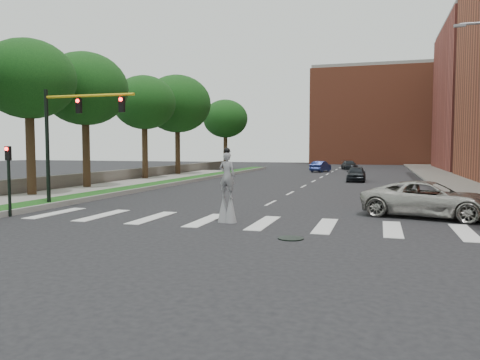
# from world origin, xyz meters

# --- Properties ---
(ground_plane) EXTENTS (160.00, 160.00, 0.00)m
(ground_plane) POSITION_xyz_m (0.00, 0.00, 0.00)
(ground_plane) COLOR black
(ground_plane) RESTS_ON ground
(grass_median) EXTENTS (2.00, 60.00, 0.25)m
(grass_median) POSITION_xyz_m (-11.50, 20.00, 0.12)
(grass_median) COLOR #154714
(grass_median) RESTS_ON ground
(median_curb) EXTENTS (0.20, 60.00, 0.28)m
(median_curb) POSITION_xyz_m (-10.45, 20.00, 0.14)
(median_curb) COLOR gray
(median_curb) RESTS_ON ground
(sidewalk_left) EXTENTS (4.00, 60.00, 0.18)m
(sidewalk_left) POSITION_xyz_m (-14.50, 10.00, 0.09)
(sidewalk_left) COLOR gray
(sidewalk_left) RESTS_ON ground
(sidewalk_right) EXTENTS (5.00, 90.00, 0.18)m
(sidewalk_right) POSITION_xyz_m (12.50, 25.00, 0.09)
(sidewalk_right) COLOR gray
(sidewalk_right) RESTS_ON ground
(stone_wall) EXTENTS (0.50, 56.00, 1.10)m
(stone_wall) POSITION_xyz_m (-17.00, 22.00, 0.55)
(stone_wall) COLOR #544F48
(stone_wall) RESTS_ON ground
(manhole) EXTENTS (0.90, 0.90, 0.04)m
(manhole) POSITION_xyz_m (3.00, -2.00, 0.02)
(manhole) COLOR black
(manhole) RESTS_ON ground
(building_backdrop) EXTENTS (26.00, 14.00, 18.00)m
(building_backdrop) POSITION_xyz_m (6.00, 78.00, 9.00)
(building_backdrop) COLOR #994930
(building_backdrop) RESTS_ON ground
(traffic_signal) EXTENTS (5.30, 0.23, 6.20)m
(traffic_signal) POSITION_xyz_m (-9.78, 3.00, 4.15)
(traffic_signal) COLOR black
(traffic_signal) RESTS_ON ground
(secondary_signal) EXTENTS (0.25, 0.21, 3.23)m
(secondary_signal) POSITION_xyz_m (-10.30, -0.50, 1.95)
(secondary_signal) COLOR black
(secondary_signal) RESTS_ON ground
(stilt_performer) EXTENTS (0.84, 0.56, 3.16)m
(stilt_performer) POSITION_xyz_m (-0.24, 0.77, 1.32)
(stilt_performer) COLOR #302013
(stilt_performer) RESTS_ON ground
(suv_crossing) EXTENTS (6.40, 4.13, 1.64)m
(suv_crossing) POSITION_xyz_m (8.11, 4.77, 0.82)
(suv_crossing) COLOR #A7A59E
(suv_crossing) RESTS_ON ground
(car_near) EXTENTS (1.75, 4.22, 1.43)m
(car_near) POSITION_xyz_m (3.83, 26.89, 0.72)
(car_near) COLOR black
(car_near) RESTS_ON ground
(car_mid) EXTENTS (2.38, 4.44, 1.39)m
(car_mid) POSITION_xyz_m (-1.41, 42.96, 0.70)
(car_mid) COLOR navy
(car_mid) RESTS_ON ground
(car_far) EXTENTS (2.81, 4.70, 1.28)m
(car_far) POSITION_xyz_m (1.77, 50.28, 0.64)
(car_far) COLOR black
(car_far) RESTS_ON ground
(tree_1) EXTENTS (5.86, 5.86, 9.94)m
(tree_1) POSITION_xyz_m (-15.33, 6.77, 7.41)
(tree_1) COLOR #302013
(tree_1) RESTS_ON ground
(tree_2) EXTENTS (6.42, 6.42, 10.29)m
(tree_2) POSITION_xyz_m (-15.43, 12.77, 7.52)
(tree_2) COLOR #302013
(tree_2) RESTS_ON ground
(tree_3) EXTENTS (6.08, 6.08, 10.08)m
(tree_3) POSITION_xyz_m (-16.00, 23.09, 7.45)
(tree_3) COLOR #302013
(tree_3) RESTS_ON ground
(tree_4) EXTENTS (7.58, 7.58, 11.28)m
(tree_4) POSITION_xyz_m (-16.06, 30.91, 8.03)
(tree_4) COLOR #302013
(tree_4) RESTS_ON ground
(tree_5) EXTENTS (6.25, 6.25, 9.84)m
(tree_5) POSITION_xyz_m (-14.93, 44.62, 7.14)
(tree_5) COLOR #302013
(tree_5) RESTS_ON ground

